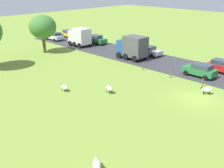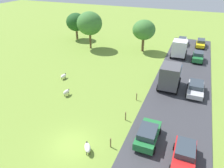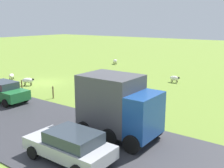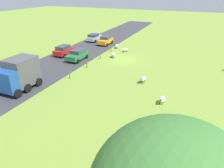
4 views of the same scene
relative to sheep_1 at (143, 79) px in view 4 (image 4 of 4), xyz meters
name	(u,v)px [view 4 (image 4 of 4)]	position (x,y,z in m)	size (l,w,h in m)	color
ground_plane	(124,60)	(5.29, -7.47, -0.56)	(160.00, 160.00, 0.00)	olive
road_strip	(78,53)	(13.89, -7.47, -0.53)	(8.00, 80.00, 0.06)	#38383D
sheep_1	(143,79)	(0.00, 0.00, 0.00)	(0.65, 1.17, 0.83)	silver
sheep_2	(162,99)	(-3.09, 3.98, -0.08)	(0.59, 1.19, 0.74)	white
sheep_3	(117,46)	(8.85, -13.27, -0.05)	(0.96, 1.16, 0.78)	silver
sheep_4	(125,50)	(6.52, -11.58, -0.10)	(1.11, 1.08, 0.70)	silver
sheep_5	(113,55)	(7.20, -7.69, -0.02)	(1.10, 1.26, 0.81)	white
fence_post_0	(111,49)	(8.92, -10.71, -0.03)	(0.12, 0.12, 1.06)	brown
fence_post_1	(100,56)	(8.92, -6.33, -0.04)	(0.12, 0.12, 1.05)	brown
fence_post_2	(87,64)	(8.92, -1.96, -0.03)	(0.12, 0.12, 1.06)	brown
fence_post_3	(70,75)	(8.92, 2.42, -0.05)	(0.12, 0.12, 1.02)	brown
truck_1	(19,74)	(12.25, 7.18, 1.36)	(2.78, 4.42, 3.55)	#1E4C99
car_0	(77,55)	(11.97, -4.32, 0.35)	(2.08, 4.13, 1.64)	#237238
car_2	(64,50)	(15.46, -5.66, 0.36)	(2.04, 4.09, 1.66)	red
car_4	(105,40)	(12.05, -15.02, 0.35)	(2.06, 3.90, 1.64)	orange
car_5	(0,77)	(15.79, 6.91, 0.28)	(2.21, 4.45, 1.49)	#B7B7BC
car_6	(94,37)	(15.57, -16.62, 0.31)	(2.08, 3.94, 1.56)	#B7B7BC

